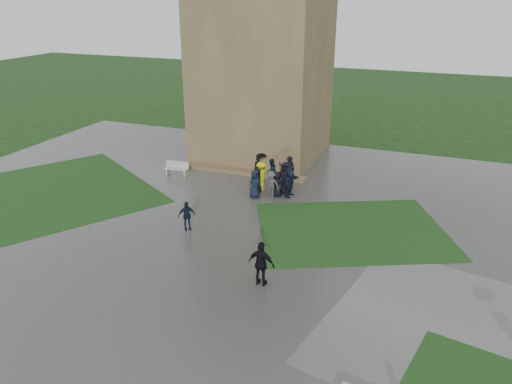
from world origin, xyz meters
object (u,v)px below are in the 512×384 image
(tower, at_px, (263,23))
(bench, at_px, (177,168))
(pedestrian_mid, at_px, (187,215))
(pedestrian_near, at_px, (261,264))

(tower, xyz_separation_m, bench, (-3.53, -6.20, -8.53))
(pedestrian_mid, height_order, pedestrian_near, pedestrian_near)
(bench, bearing_deg, tower, 54.17)
(tower, height_order, pedestrian_near, tower)
(tower, distance_m, pedestrian_mid, 15.32)
(pedestrian_mid, bearing_deg, pedestrian_near, -73.20)
(pedestrian_near, bearing_deg, pedestrian_mid, -28.73)
(tower, height_order, bench, tower)
(pedestrian_mid, bearing_deg, tower, 53.48)
(tower, relative_size, pedestrian_mid, 12.31)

